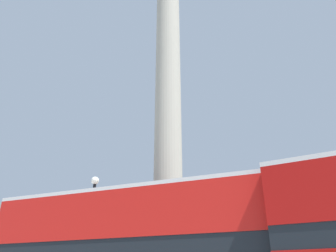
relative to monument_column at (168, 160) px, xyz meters
name	(u,v)px	position (x,y,z in m)	size (l,w,h in m)	color
monument_column	(168,160)	(0.00, 0.00, 0.00)	(5.56, 5.56, 25.81)	#A39E8E
bus_a	(155,252)	(2.84, -6.45, -5.51)	(10.94, 3.59, 4.18)	red
street_lamp	(89,242)	(-1.81, -4.01, -4.75)	(0.37, 0.37, 6.01)	black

